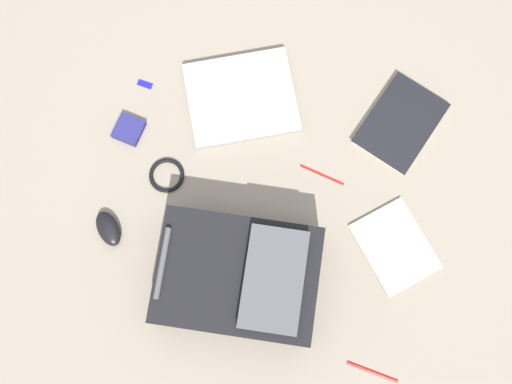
{
  "coord_description": "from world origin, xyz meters",
  "views": [
    {
      "loc": [
        -0.35,
        -0.07,
        1.72
      ],
      "look_at": [
        0.0,
        0.04,
        0.02
      ],
      "focal_mm": 41.57,
      "sensor_mm": 36.0,
      "label": 1
    }
  ],
  "objects_px": {
    "book_comic": "(395,247)",
    "computer_mouse": "(108,229)",
    "usb_stick": "(145,84)",
    "pen_blue": "(373,372)",
    "pen_black": "(322,175)",
    "laptop": "(241,98)",
    "earbud_pouch": "(129,130)",
    "backpack": "(240,277)",
    "book_red": "(401,124)",
    "cable_coil": "(167,175)"
  },
  "relations": [
    {
      "from": "book_comic",
      "to": "computer_mouse",
      "type": "relative_size",
      "value": 2.68
    },
    {
      "from": "usb_stick",
      "to": "pen_blue",
      "type": "bearing_deg",
      "value": -124.69
    },
    {
      "from": "computer_mouse",
      "to": "pen_black",
      "type": "distance_m",
      "value": 0.65
    },
    {
      "from": "laptop",
      "to": "earbud_pouch",
      "type": "distance_m",
      "value": 0.35
    },
    {
      "from": "computer_mouse",
      "to": "laptop",
      "type": "bearing_deg",
      "value": -161.31
    },
    {
      "from": "pen_black",
      "to": "laptop",
      "type": "bearing_deg",
      "value": 62.65
    },
    {
      "from": "laptop",
      "to": "computer_mouse",
      "type": "xyz_separation_m",
      "value": [
        -0.5,
        0.25,
        0.0
      ]
    },
    {
      "from": "backpack",
      "to": "pen_black",
      "type": "relative_size",
      "value": 3.39
    },
    {
      "from": "book_red",
      "to": "book_comic",
      "type": "bearing_deg",
      "value": -167.96
    },
    {
      "from": "computer_mouse",
      "to": "earbud_pouch",
      "type": "distance_m",
      "value": 0.31
    },
    {
      "from": "cable_coil",
      "to": "earbud_pouch",
      "type": "distance_m",
      "value": 0.18
    },
    {
      "from": "laptop",
      "to": "book_red",
      "type": "distance_m",
      "value": 0.49
    },
    {
      "from": "book_comic",
      "to": "pen_black",
      "type": "relative_size",
      "value": 2.09
    },
    {
      "from": "pen_blue",
      "to": "earbud_pouch",
      "type": "xyz_separation_m",
      "value": [
        0.46,
        0.89,
        0.01
      ]
    },
    {
      "from": "cable_coil",
      "to": "earbud_pouch",
      "type": "relative_size",
      "value": 1.32
    },
    {
      "from": "backpack",
      "to": "cable_coil",
      "type": "xyz_separation_m",
      "value": [
        0.23,
        0.3,
        -0.08
      ]
    },
    {
      "from": "book_comic",
      "to": "cable_coil",
      "type": "bearing_deg",
      "value": 89.61
    },
    {
      "from": "book_red",
      "to": "backpack",
      "type": "bearing_deg",
      "value": 151.26
    },
    {
      "from": "laptop",
      "to": "book_comic",
      "type": "height_order",
      "value": "laptop"
    },
    {
      "from": "usb_stick",
      "to": "book_red",
      "type": "bearing_deg",
      "value": -82.19
    },
    {
      "from": "laptop",
      "to": "earbud_pouch",
      "type": "xyz_separation_m",
      "value": [
        -0.2,
        0.29,
        -0.0
      ]
    },
    {
      "from": "backpack",
      "to": "book_red",
      "type": "height_order",
      "value": "backpack"
    },
    {
      "from": "book_comic",
      "to": "pen_blue",
      "type": "height_order",
      "value": "book_comic"
    },
    {
      "from": "book_comic",
      "to": "earbud_pouch",
      "type": "xyz_separation_m",
      "value": [
        0.1,
        0.86,
        0.01
      ]
    },
    {
      "from": "pen_black",
      "to": "backpack",
      "type": "bearing_deg",
      "value": 159.17
    },
    {
      "from": "laptop",
      "to": "cable_coil",
      "type": "distance_m",
      "value": 0.33
    },
    {
      "from": "book_comic",
      "to": "computer_mouse",
      "type": "distance_m",
      "value": 0.83
    },
    {
      "from": "pen_black",
      "to": "computer_mouse",
      "type": "bearing_deg",
      "value": 122.04
    },
    {
      "from": "backpack",
      "to": "laptop",
      "type": "xyz_separation_m",
      "value": [
        0.52,
        0.16,
        -0.07
      ]
    },
    {
      "from": "book_comic",
      "to": "backpack",
      "type": "bearing_deg",
      "value": 118.84
    },
    {
      "from": "book_red",
      "to": "earbud_pouch",
      "type": "bearing_deg",
      "value": 108.64
    },
    {
      "from": "computer_mouse",
      "to": "pen_blue",
      "type": "bearing_deg",
      "value": 124.23
    },
    {
      "from": "laptop",
      "to": "pen_black",
      "type": "distance_m",
      "value": 0.34
    },
    {
      "from": "cable_coil",
      "to": "pen_blue",
      "type": "height_order",
      "value": "cable_coil"
    },
    {
      "from": "book_red",
      "to": "cable_coil",
      "type": "xyz_separation_m",
      "value": [
        -0.36,
        0.62,
        -0.0
      ]
    },
    {
      "from": "book_comic",
      "to": "pen_black",
      "type": "height_order",
      "value": "book_comic"
    },
    {
      "from": "backpack",
      "to": "book_red",
      "type": "bearing_deg",
      "value": -28.74
    },
    {
      "from": "book_red",
      "to": "cable_coil",
      "type": "bearing_deg",
      "value": 120.11
    },
    {
      "from": "earbud_pouch",
      "to": "backpack",
      "type": "bearing_deg",
      "value": -125.36
    },
    {
      "from": "book_red",
      "to": "pen_blue",
      "type": "xyz_separation_m",
      "value": [
        -0.72,
        -0.11,
        -0.01
      ]
    },
    {
      "from": "book_red",
      "to": "pen_blue",
      "type": "height_order",
      "value": "book_red"
    },
    {
      "from": "earbud_pouch",
      "to": "usb_stick",
      "type": "bearing_deg",
      "value": 1.93
    },
    {
      "from": "pen_blue",
      "to": "laptop",
      "type": "bearing_deg",
      "value": 41.89
    },
    {
      "from": "book_comic",
      "to": "earbud_pouch",
      "type": "relative_size",
      "value": 3.66
    },
    {
      "from": "book_comic",
      "to": "computer_mouse",
      "type": "bearing_deg",
      "value": 103.75
    },
    {
      "from": "book_comic",
      "to": "book_red",
      "type": "height_order",
      "value": "book_red"
    },
    {
      "from": "laptop",
      "to": "usb_stick",
      "type": "distance_m",
      "value": 0.3
    },
    {
      "from": "computer_mouse",
      "to": "cable_coil",
      "type": "height_order",
      "value": "computer_mouse"
    },
    {
      "from": "book_red",
      "to": "usb_stick",
      "type": "xyz_separation_m",
      "value": [
        -0.11,
        0.78,
        -0.01
      ]
    },
    {
      "from": "book_red",
      "to": "cable_coil",
      "type": "height_order",
      "value": "book_red"
    }
  ]
}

